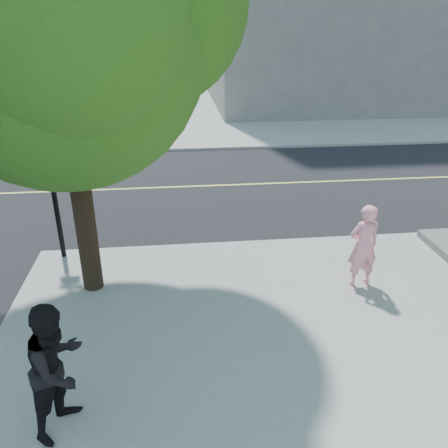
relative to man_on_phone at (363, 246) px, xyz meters
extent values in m
plane|color=black|center=(-6.04, 2.25, -1.02)|extent=(140.00, 140.00, 0.00)
cube|color=black|center=(-6.04, 6.75, -1.01)|extent=(140.00, 9.00, 0.01)
cube|color=gray|center=(7.46, 23.75, -0.96)|extent=(29.00, 25.00, 0.12)
imported|color=pink|center=(0.00, 0.00, 0.00)|extent=(0.70, 0.50, 1.79)
imported|color=black|center=(-5.38, -3.05, 0.07)|extent=(1.06, 1.16, 1.93)
cylinder|color=black|center=(-5.54, 0.51, 1.13)|extent=(0.41, 0.41, 4.06)
sphere|color=#346B19|center=(-5.54, 0.51, 3.84)|extent=(4.96, 4.96, 4.96)
sphere|color=#346B19|center=(-4.18, 1.19, 4.52)|extent=(3.83, 3.83, 3.83)
sphere|color=#346B19|center=(-5.09, -0.73, 4.18)|extent=(3.38, 3.38, 3.38)
cylinder|color=black|center=(-6.44, 1.95, 1.05)|extent=(0.11, 0.11, 3.90)
cube|color=white|center=(-6.39, 1.93, 1.52)|extent=(0.51, 0.04, 0.19)
cube|color=navy|center=(-6.39, 1.93, 1.05)|extent=(0.42, 0.04, 0.51)
imported|color=black|center=(-6.44, 1.95, 2.26)|extent=(0.15, 0.19, 0.93)
camera|label=1|loc=(-3.72, -7.91, 4.25)|focal=36.68mm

